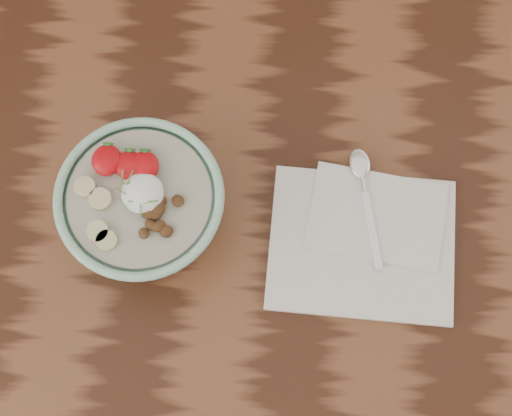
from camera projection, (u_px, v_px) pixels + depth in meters
The scene contains 4 objects.
table at pixel (295, 241), 104.47cm from camera, with size 160.00×90.00×75.00cm.
breakfast_bowl at pixel (144, 207), 89.02cm from camera, with size 20.54×20.54×13.46cm.
napkin at pixel (365, 238), 94.37cm from camera, with size 25.29×21.55×1.50cm.
spoon at pixel (363, 180), 95.37cm from camera, with size 4.89×16.89×0.88cm.
Camera 1 is at (-4.63, -24.96, 167.32)cm, focal length 50.00 mm.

